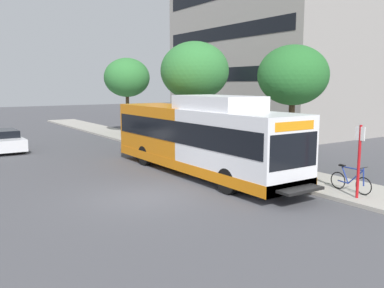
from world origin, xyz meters
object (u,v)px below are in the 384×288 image
Objects in this scene: transit_bus at (199,138)px; bicycle_parked at (351,181)px; parked_car_far_lane at (4,141)px; street_tree_mid_block at (195,71)px; bus_stop_sign_pole at (359,156)px; street_tree_near_stop at (293,76)px; street_tree_far_block at (127,78)px.

transit_bus is 6.83m from bicycle_parked.
parked_car_far_lane is at bearing 117.23° from transit_bus.
parked_car_far_lane is (-6.28, 12.21, -1.04)m from transit_bus.
street_tree_mid_block is at bearing 57.63° from transit_bus.
street_tree_near_stop reaches higher than bus_stop_sign_pole.
street_tree_near_stop reaches higher than parked_car_far_lane.
transit_bus is 7.17m from bus_stop_sign_pole.
bicycle_parked is 12.81m from street_tree_mid_block.
transit_bus is at bearing -122.37° from street_tree_mid_block.
street_tree_mid_block reaches higher than bus_stop_sign_pole.
street_tree_far_block is (3.59, 15.35, 2.94)m from transit_bus.
street_tree_far_block is at bearing 90.36° from street_tree_mid_block.
transit_bus is 7.55m from street_tree_mid_block.
street_tree_mid_block is at bearing 82.64° from bus_stop_sign_pole.
street_tree_mid_block reaches higher than bicycle_parked.
bus_stop_sign_pole is at bearing -94.05° from street_tree_far_block.
street_tree_near_stop is 17.86m from parked_car_far_lane.
transit_bus reaches higher than bicycle_parked.
street_tree_near_stop is at bearing -88.83° from street_tree_far_block.
street_tree_mid_block is 12.58m from parked_car_far_lane.
street_tree_mid_block is (-0.29, 7.68, 0.40)m from street_tree_near_stop.
parked_car_far_lane is (-10.23, 14.12, -3.86)m from street_tree_near_stop.
street_tree_mid_block is at bearing 84.76° from bicycle_parked.
transit_bus reaches higher than bus_stop_sign_pole.
street_tree_far_block is (1.04, 21.58, 4.08)m from bicycle_parked.
bus_stop_sign_pole reaches higher than bicycle_parked.
transit_bus is 2.72× the size of parked_car_far_lane.
bicycle_parked is 20.44m from parked_car_far_lane.
transit_bus is at bearing -62.77° from parked_car_far_lane.
transit_bus is 4.71× the size of bus_stop_sign_pole.
parked_car_far_lane is (-8.83, 18.44, 0.10)m from bicycle_parked.
street_tree_mid_block is 1.08× the size of street_tree_far_block.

